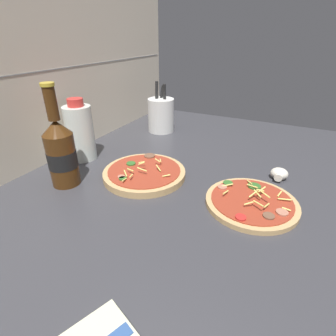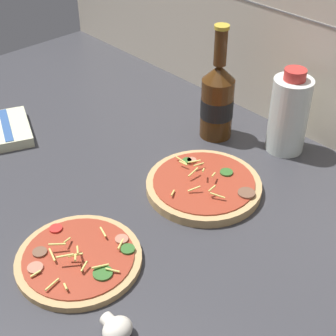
{
  "view_description": "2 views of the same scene",
  "coord_description": "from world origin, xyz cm",
  "px_view_note": "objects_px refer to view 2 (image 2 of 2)",
  "views": [
    {
      "loc": [
        -46.62,
        -23.35,
        39.99
      ],
      "look_at": [
        9.19,
        4.46,
        7.55
      ],
      "focal_mm": 28.0,
      "sensor_mm": 36.0,
      "label": 1
    },
    {
      "loc": [
        66.04,
        -49.5,
        68.83
      ],
      "look_at": [
        4.37,
        7.83,
        7.34
      ],
      "focal_mm": 55.0,
      "sensor_mm": 36.0,
      "label": 2
    }
  ],
  "objects_px": {
    "pizza_near": "(79,259)",
    "oil_bottle": "(289,114)",
    "mushroom_left": "(116,328)",
    "dish_towel": "(7,129)",
    "beer_bottle": "(217,99)",
    "pizza_far": "(204,185)"
  },
  "relations": [
    {
      "from": "pizza_near",
      "to": "beer_bottle",
      "type": "distance_m",
      "value": 0.5
    },
    {
      "from": "pizza_near",
      "to": "beer_bottle",
      "type": "height_order",
      "value": "beer_bottle"
    },
    {
      "from": "beer_bottle",
      "to": "oil_bottle",
      "type": "xyz_separation_m",
      "value": [
        0.15,
        0.07,
        -0.0
      ]
    },
    {
      "from": "mushroom_left",
      "to": "beer_bottle",
      "type": "bearing_deg",
      "value": 118.52
    },
    {
      "from": "mushroom_left",
      "to": "pizza_near",
      "type": "bearing_deg",
      "value": 164.52
    },
    {
      "from": "oil_bottle",
      "to": "pizza_near",
      "type": "bearing_deg",
      "value": -92.61
    },
    {
      "from": "pizza_far",
      "to": "mushroom_left",
      "type": "bearing_deg",
      "value": -65.96
    },
    {
      "from": "mushroom_left",
      "to": "dish_towel",
      "type": "xyz_separation_m",
      "value": [
        -0.63,
        0.16,
        -0.0
      ]
    },
    {
      "from": "pizza_near",
      "to": "oil_bottle",
      "type": "distance_m",
      "value": 0.56
    },
    {
      "from": "beer_bottle",
      "to": "mushroom_left",
      "type": "height_order",
      "value": "beer_bottle"
    },
    {
      "from": "pizza_far",
      "to": "oil_bottle",
      "type": "height_order",
      "value": "oil_bottle"
    },
    {
      "from": "oil_bottle",
      "to": "mushroom_left",
      "type": "xyz_separation_m",
      "value": [
        0.14,
        -0.6,
        -0.07
      ]
    },
    {
      "from": "dish_towel",
      "to": "oil_bottle",
      "type": "bearing_deg",
      "value": 41.74
    },
    {
      "from": "beer_bottle",
      "to": "dish_towel",
      "type": "relative_size",
      "value": 1.43
    },
    {
      "from": "pizza_near",
      "to": "mushroom_left",
      "type": "height_order",
      "value": "pizza_near"
    },
    {
      "from": "mushroom_left",
      "to": "dish_towel",
      "type": "bearing_deg",
      "value": 165.59
    },
    {
      "from": "pizza_far",
      "to": "beer_bottle",
      "type": "height_order",
      "value": "beer_bottle"
    },
    {
      "from": "pizza_far",
      "to": "mushroom_left",
      "type": "relative_size",
      "value": 4.68
    },
    {
      "from": "pizza_far",
      "to": "dish_towel",
      "type": "height_order",
      "value": "pizza_far"
    },
    {
      "from": "pizza_near",
      "to": "oil_bottle",
      "type": "bearing_deg",
      "value": 87.39
    },
    {
      "from": "beer_bottle",
      "to": "dish_towel",
      "type": "bearing_deg",
      "value": -133.26
    },
    {
      "from": "mushroom_left",
      "to": "dish_towel",
      "type": "height_order",
      "value": "mushroom_left"
    }
  ]
}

